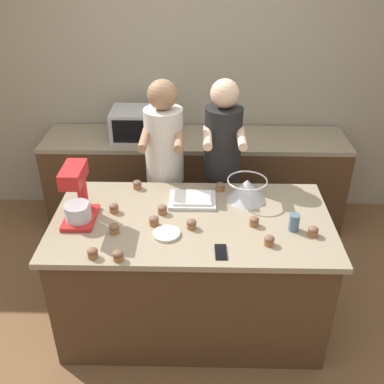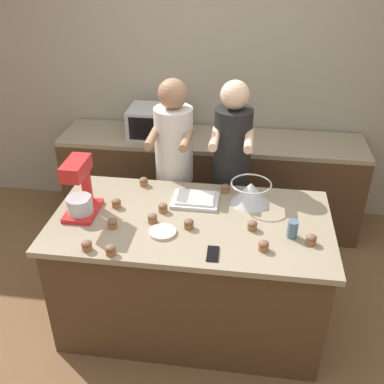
{
  "view_description": "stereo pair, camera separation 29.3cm",
  "coord_description": "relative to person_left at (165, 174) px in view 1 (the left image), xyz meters",
  "views": [
    {
      "loc": [
        0.06,
        -2.47,
        2.58
      ],
      "look_at": [
        0.0,
        0.05,
        1.09
      ],
      "focal_mm": 42.0,
      "sensor_mm": 36.0,
      "label": 1
    },
    {
      "loc": [
        0.35,
        -2.45,
        2.58
      ],
      "look_at": [
        0.0,
        0.05,
        1.09
      ],
      "focal_mm": 42.0,
      "sensor_mm": 36.0,
      "label": 2
    }
  ],
  "objects": [
    {
      "name": "small_plate",
      "position": [
        0.07,
        -0.85,
        0.03
      ],
      "size": [
        0.18,
        0.18,
        0.02
      ],
      "color": "beige",
      "rests_on": "island_counter"
    },
    {
      "name": "cupcake_7",
      "position": [
        -0.34,
        -1.08,
        0.05
      ],
      "size": [
        0.06,
        0.06,
        0.06
      ],
      "color": "#9E6038",
      "rests_on": "island_counter"
    },
    {
      "name": "back_counter",
      "position": [
        0.23,
        0.68,
        -0.43
      ],
      "size": [
        2.8,
        0.6,
        0.9
      ],
      "color": "#4C331E",
      "rests_on": "ground_plane"
    },
    {
      "name": "cupcake_5",
      "position": [
        0.63,
        -0.73,
        0.05
      ],
      "size": [
        0.06,
        0.06,
        0.06
      ],
      "color": "#9E6038",
      "rests_on": "island_counter"
    },
    {
      "name": "cupcake_2",
      "position": [
        0.03,
        -0.61,
        0.05
      ],
      "size": [
        0.06,
        0.06,
        0.06
      ],
      "color": "#9E6038",
      "rests_on": "island_counter"
    },
    {
      "name": "cupcake_6",
      "position": [
        0.99,
        -0.84,
        0.05
      ],
      "size": [
        0.06,
        0.06,
        0.06
      ],
      "color": "#9E6038",
      "rests_on": "island_counter"
    },
    {
      "name": "person_right",
      "position": [
        0.45,
        -0.0,
        0.01
      ],
      "size": [
        0.31,
        0.48,
        1.65
      ],
      "color": "#33384C",
      "rests_on": "ground_plane"
    },
    {
      "name": "ground_plane",
      "position": [
        0.23,
        -0.67,
        -0.88
      ],
      "size": [
        16.0,
        16.0,
        0.0
      ],
      "primitive_type": "plane",
      "color": "brown"
    },
    {
      "name": "baking_tray",
      "position": [
        0.22,
        -0.45,
        0.04
      ],
      "size": [
        0.33,
        0.25,
        0.04
      ],
      "color": "silver",
      "rests_on": "island_counter"
    },
    {
      "name": "island_counter",
      "position": [
        0.23,
        -0.67,
        -0.43
      ],
      "size": [
        1.86,
        0.98,
        0.91
      ],
      "color": "#4C331E",
      "rests_on": "ground_plane"
    },
    {
      "name": "cupcake_8",
      "position": [
        -0.19,
        -1.11,
        0.05
      ],
      "size": [
        0.06,
        0.06,
        0.06
      ],
      "color": "#9E6038",
      "rests_on": "island_counter"
    },
    {
      "name": "stand_mixer",
      "position": [
        -0.51,
        -0.7,
        0.2
      ],
      "size": [
        0.2,
        0.3,
        0.4
      ],
      "color": "red",
      "rests_on": "island_counter"
    },
    {
      "name": "cupcake_3",
      "position": [
        -0.3,
        -0.6,
        0.05
      ],
      "size": [
        0.06,
        0.06,
        0.06
      ],
      "color": "#9E6038",
      "rests_on": "island_counter"
    },
    {
      "name": "cupcake_9",
      "position": [
        -0.26,
        -0.84,
        0.05
      ],
      "size": [
        0.06,
        0.06,
        0.06
      ],
      "color": "#9E6038",
      "rests_on": "island_counter"
    },
    {
      "name": "microwave_oven",
      "position": [
        -0.27,
        0.68,
        0.15
      ],
      "size": [
        0.51,
        0.38,
        0.26
      ],
      "color": "#B7B7BC",
      "rests_on": "back_counter"
    },
    {
      "name": "cell_phone",
      "position": [
        0.41,
        -1.02,
        0.03
      ],
      "size": [
        0.07,
        0.15,
        0.01
      ],
      "color": "black",
      "rests_on": "island_counter"
    },
    {
      "name": "mixing_bowl",
      "position": [
        0.61,
        -0.41,
        0.1
      ],
      "size": [
        0.29,
        0.29,
        0.16
      ],
      "color": "#BCBCC1",
      "rests_on": "island_counter"
    },
    {
      "name": "cupcake_0",
      "position": [
        0.23,
        -0.77,
        0.05
      ],
      "size": [
        0.06,
        0.06,
        0.06
      ],
      "color": "#9E6038",
      "rests_on": "island_counter"
    },
    {
      "name": "cupcake_1",
      "position": [
        0.71,
        -0.94,
        0.05
      ],
      "size": [
        0.06,
        0.06,
        0.06
      ],
      "color": "#9E6038",
      "rests_on": "island_counter"
    },
    {
      "name": "cupcake_4",
      "position": [
        -0.18,
        -0.27,
        0.05
      ],
      "size": [
        0.06,
        0.06,
        0.06
      ],
      "color": "#9E6038",
      "rests_on": "island_counter"
    },
    {
      "name": "drinking_glass",
      "position": [
        0.88,
        -0.78,
        0.08
      ],
      "size": [
        0.07,
        0.07,
        0.11
      ],
      "color": "slate",
      "rests_on": "island_counter"
    },
    {
      "name": "back_wall",
      "position": [
        0.23,
        1.03,
        0.47
      ],
      "size": [
        10.0,
        0.06,
        2.7
      ],
      "color": "gray",
      "rests_on": "ground_plane"
    },
    {
      "name": "cupcake_10",
      "position": [
        0.43,
        -0.29,
        0.05
      ],
      "size": [
        0.06,
        0.06,
        0.06
      ],
      "color": "#9E6038",
      "rests_on": "island_counter"
    },
    {
      "name": "cupcake_11",
      "position": [
        -0.02,
        -0.74,
        0.05
      ],
      "size": [
        0.06,
        0.06,
        0.06
      ],
      "color": "#9E6038",
      "rests_on": "island_counter"
    },
    {
      "name": "person_left",
      "position": [
        0.0,
        0.0,
        0.0
      ],
      "size": [
        0.32,
        0.49,
        1.64
      ],
      "color": "#33384C",
      "rests_on": "ground_plane"
    }
  ]
}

